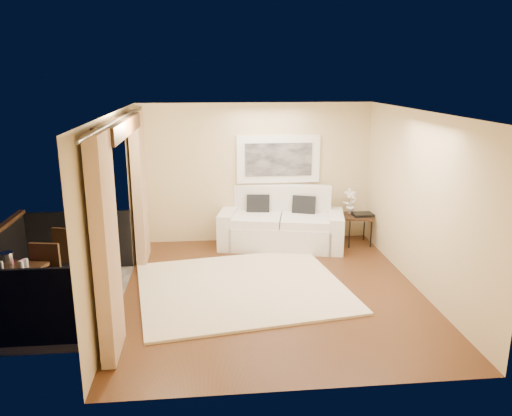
{
  "coord_description": "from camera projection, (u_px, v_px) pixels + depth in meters",
  "views": [
    {
      "loc": [
        -0.96,
        -7.0,
        3.23
      ],
      "look_at": [
        -0.15,
        1.01,
        1.05
      ],
      "focal_mm": 35.0,
      "sensor_mm": 36.0,
      "label": 1
    }
  ],
  "objects": [
    {
      "name": "artwork",
      "position": [
        278.0,
        159.0,
        9.64
      ],
      "size": [
        1.62,
        0.07,
        0.92
      ],
      "color": "white",
      "rests_on": "room_shell"
    },
    {
      "name": "sofa",
      "position": [
        281.0,
        225.0,
        9.62
      ],
      "size": [
        2.49,
        1.46,
        1.12
      ],
      "rotation": [
        0.0,
        0.0,
        -0.21
      ],
      "color": "white",
      "rests_on": "floor"
    },
    {
      "name": "balcony_chair_far",
      "position": [
        71.0,
        252.0,
        7.67
      ],
      "size": [
        0.51,
        0.51,
        0.98
      ],
      "rotation": [
        0.0,
        0.0,
        2.91
      ],
      "color": "black",
      "rests_on": "balcony"
    },
    {
      "name": "side_table",
      "position": [
        358.0,
        218.0,
        9.63
      ],
      "size": [
        0.64,
        0.64,
        0.58
      ],
      "rotation": [
        0.0,
        0.0,
        -0.23
      ],
      "color": "black",
      "rests_on": "floor"
    },
    {
      "name": "candle",
      "position": [
        24.0,
        262.0,
        6.69
      ],
      "size": [
        0.06,
        0.06,
        0.07
      ],
      "primitive_type": "cylinder",
      "color": "red",
      "rests_on": "bistro_table"
    },
    {
      "name": "balcony",
      "position": [
        48.0,
        289.0,
        7.28
      ],
      "size": [
        1.81,
        2.6,
        1.17
      ],
      "color": "#605B56",
      "rests_on": "ground"
    },
    {
      "name": "floor",
      "position": [
        272.0,
        291.0,
        7.66
      ],
      "size": [
        5.0,
        5.0,
        0.0
      ],
      "primitive_type": "plane",
      "color": "#573219",
      "rests_on": "ground"
    },
    {
      "name": "room_shell",
      "position": [
        119.0,
        127.0,
        6.79
      ],
      "size": [
        5.0,
        6.4,
        5.0
      ],
      "color": "white",
      "rests_on": "ground"
    },
    {
      "name": "vase",
      "position": [
        2.0,
        268.0,
        6.34
      ],
      "size": [
        0.04,
        0.04,
        0.18
      ],
      "primitive_type": "cylinder",
      "color": "white",
      "rests_on": "bistro_table"
    },
    {
      "name": "tray",
      "position": [
        363.0,
        214.0,
        9.6
      ],
      "size": [
        0.38,
        0.29,
        0.05
      ],
      "primitive_type": "cube",
      "rotation": [
        0.0,
        0.0,
        0.01
      ],
      "color": "black",
      "rests_on": "side_table"
    },
    {
      "name": "glass_a",
      "position": [
        21.0,
        265.0,
        6.52
      ],
      "size": [
        0.06,
        0.06,
        0.12
      ],
      "primitive_type": "cylinder",
      "color": "white",
      "rests_on": "bistro_table"
    },
    {
      "name": "glass_b",
      "position": [
        26.0,
        263.0,
        6.59
      ],
      "size": [
        0.06,
        0.06,
        0.12
      ],
      "primitive_type": "cylinder",
      "color": "silver",
      "rests_on": "bistro_table"
    },
    {
      "name": "orchid",
      "position": [
        350.0,
        201.0,
        9.68
      ],
      "size": [
        0.29,
        0.23,
        0.5
      ],
      "primitive_type": "imported",
      "rotation": [
        0.0,
        0.0,
        0.19
      ],
      "color": "white",
      "rests_on": "side_table"
    },
    {
      "name": "ice_bucket",
      "position": [
        7.0,
        260.0,
        6.6
      ],
      "size": [
        0.18,
        0.18,
        0.2
      ],
      "primitive_type": "cylinder",
      "color": "silver",
      "rests_on": "bistro_table"
    },
    {
      "name": "bistro_table",
      "position": [
        15.0,
        274.0,
        6.58
      ],
      "size": [
        0.78,
        0.78,
        0.74
      ],
      "rotation": [
        0.0,
        0.0,
        -0.28
      ],
      "color": "black",
      "rests_on": "balcony"
    },
    {
      "name": "curtains",
      "position": [
        126.0,
        211.0,
        7.1
      ],
      "size": [
        0.16,
        4.8,
        2.64
      ],
      "color": "tan",
      "rests_on": "ground"
    },
    {
      "name": "balcony_chair_near",
      "position": [
        44.0,
        273.0,
        6.86
      ],
      "size": [
        0.49,
        0.49,
        0.97
      ],
      "rotation": [
        0.0,
        0.0,
        -0.18
      ],
      "color": "black",
      "rests_on": "balcony"
    },
    {
      "name": "rug",
      "position": [
        242.0,
        287.0,
        7.74
      ],
      "size": [
        3.47,
        3.14,
        0.04
      ],
      "primitive_type": "cube",
      "rotation": [
        0.0,
        0.0,
        0.16
      ],
      "color": "#FAEAC9",
      "rests_on": "floor"
    }
  ]
}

